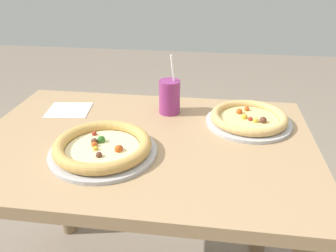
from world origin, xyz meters
TOP-DOWN VIEW (x-y plane):
  - dining_table at (0.00, 0.00)m, footprint 1.12×0.76m
  - pizza_near at (-0.10, -0.11)m, footprint 0.33×0.33m
  - pizza_far at (0.35, 0.16)m, footprint 0.31×0.31m
  - drink_cup_colored at (0.06, 0.22)m, footprint 0.08×0.08m
  - paper_napkin at (-0.34, 0.18)m, footprint 0.18×0.16m

SIDE VIEW (x-z plane):
  - dining_table at x=0.00m, z-range 0.25..1.00m
  - paper_napkin at x=-0.34m, z-range 0.75..0.75m
  - pizza_far at x=0.35m, z-range 0.75..0.79m
  - pizza_near at x=-0.10m, z-range 0.75..0.80m
  - drink_cup_colored at x=0.06m, z-range 0.70..0.93m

